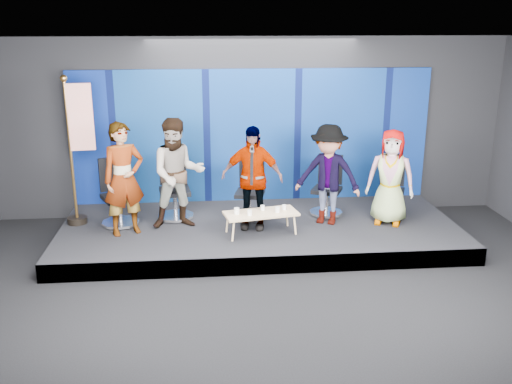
# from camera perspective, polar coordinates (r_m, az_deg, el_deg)

# --- Properties ---
(ground) EXTENTS (10.00, 10.00, 0.00)m
(ground) POSITION_cam_1_polar(r_m,az_deg,el_deg) (8.06, 2.12, -11.29)
(ground) COLOR black
(ground) RESTS_ON ground
(room_walls) EXTENTS (10.02, 8.02, 3.51)m
(room_walls) POSITION_cam_1_polar(r_m,az_deg,el_deg) (7.24, 2.33, 5.91)
(room_walls) COLOR black
(room_walls) RESTS_ON ground
(riser) EXTENTS (7.00, 3.00, 0.30)m
(riser) POSITION_cam_1_polar(r_m,az_deg,el_deg) (10.26, 0.35, -3.96)
(riser) COLOR black
(riser) RESTS_ON ground
(backdrop) EXTENTS (7.00, 0.08, 2.60)m
(backdrop) POSITION_cam_1_polar(r_m,az_deg,el_deg) (11.25, -0.36, 5.61)
(backdrop) COLOR navy
(backdrop) RESTS_ON riser
(chair_a) EXTENTS (0.88, 0.88, 1.18)m
(chair_a) POSITION_cam_1_polar(r_m,az_deg,el_deg) (10.37, -13.60, -1.08)
(chair_a) COLOR silver
(chair_a) RESTS_ON riser
(panelist_a) EXTENTS (0.83, 0.71, 1.91)m
(panelist_a) POSITION_cam_1_polar(r_m,az_deg,el_deg) (9.73, -13.08, 1.27)
(panelist_a) COLOR black
(panelist_a) RESTS_ON riser
(chair_b) EXTENTS (0.75, 0.75, 1.19)m
(chair_b) POSITION_cam_1_polar(r_m,az_deg,el_deg) (10.52, -8.12, -0.48)
(chair_b) COLOR silver
(chair_b) RESTS_ON riser
(panelist_b) EXTENTS (1.03, 0.85, 1.93)m
(panelist_b) POSITION_cam_1_polar(r_m,az_deg,el_deg) (9.87, -7.84, 1.82)
(panelist_b) COLOR black
(panelist_b) RESTS_ON riser
(chair_c) EXTENTS (0.75, 0.75, 1.11)m
(chair_c) POSITION_cam_1_polar(r_m,az_deg,el_deg) (10.40, -0.57, -0.66)
(chair_c) COLOR silver
(chair_c) RESTS_ON riser
(panelist_c) EXTENTS (1.13, 0.67, 1.80)m
(panelist_c) POSITION_cam_1_polar(r_m,az_deg,el_deg) (9.76, -0.41, 1.44)
(panelist_c) COLOR black
(panelist_c) RESTS_ON riser
(chair_d) EXTENTS (0.82, 0.82, 1.10)m
(chair_d) POSITION_cam_1_polar(r_m,az_deg,el_deg) (10.71, 7.13, -0.30)
(chair_d) COLOR silver
(chair_d) RESTS_ON riser
(panelist_d) EXTENTS (1.32, 1.09, 1.78)m
(panelist_d) POSITION_cam_1_polar(r_m,az_deg,el_deg) (10.07, 7.22, 1.72)
(panelist_d) COLOR black
(panelist_d) RESTS_ON riser
(chair_e) EXTENTS (0.77, 0.77, 1.05)m
(chair_e) POSITION_cam_1_polar(r_m,az_deg,el_deg) (10.90, 13.31, -0.41)
(chair_e) COLOR silver
(chair_e) RESTS_ON riser
(panelist_e) EXTENTS (0.97, 0.82, 1.69)m
(panelist_e) POSITION_cam_1_polar(r_m,az_deg,el_deg) (10.28, 13.30, 1.46)
(panelist_e) COLOR black
(panelist_e) RESTS_ON riser
(coffee_table) EXTENTS (1.31, 0.75, 0.38)m
(coffee_table) POSITION_cam_1_polar(r_m,az_deg,el_deg) (9.64, 0.50, -2.22)
(coffee_table) COLOR tan
(coffee_table) RESTS_ON riser
(mug_a) EXTENTS (0.09, 0.09, 0.10)m
(mug_a) POSITION_cam_1_polar(r_m,az_deg,el_deg) (9.54, -1.94, -1.91)
(mug_a) COLOR silver
(mug_a) RESTS_ON coffee_table
(mug_b) EXTENTS (0.08, 0.08, 0.09)m
(mug_b) POSITION_cam_1_polar(r_m,az_deg,el_deg) (9.47, -0.63, -2.09)
(mug_b) COLOR silver
(mug_b) RESTS_ON coffee_table
(mug_c) EXTENTS (0.07, 0.07, 0.08)m
(mug_c) POSITION_cam_1_polar(r_m,az_deg,el_deg) (9.73, 0.66, -1.58)
(mug_c) COLOR silver
(mug_c) RESTS_ON coffee_table
(mug_d) EXTENTS (0.08, 0.08, 0.09)m
(mug_d) POSITION_cam_1_polar(r_m,az_deg,el_deg) (9.63, 2.15, -1.78)
(mug_d) COLOR silver
(mug_d) RESTS_ON coffee_table
(mug_e) EXTENTS (0.07, 0.07, 0.09)m
(mug_e) POSITION_cam_1_polar(r_m,az_deg,el_deg) (9.76, 2.84, -1.54)
(mug_e) COLOR silver
(mug_e) RESTS_ON coffee_table
(flag_stand) EXTENTS (0.60, 0.35, 2.62)m
(flag_stand) POSITION_cam_1_polar(r_m,az_deg,el_deg) (10.33, -17.35, 4.31)
(flag_stand) COLOR black
(flag_stand) RESTS_ON riser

